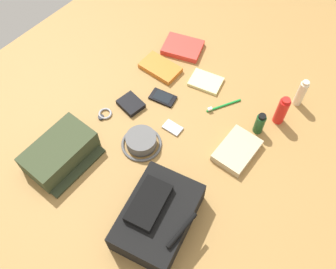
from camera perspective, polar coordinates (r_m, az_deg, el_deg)
The scene contains 16 objects.
ground_plane at distance 1.67m, azimuth -0.00°, elevation -0.94°, with size 2.64×2.02×0.02m, color #A2773D.
backpack at distance 1.44m, azimuth -1.61°, elevation -12.25°, with size 0.39×0.31×0.15m.
toiletry_pouch at distance 1.63m, azimuth -15.96°, elevation -2.64°, with size 0.30×0.22×0.10m.
bucket_hat at distance 1.63m, azimuth -4.05°, elevation -1.07°, with size 0.18×0.18×0.06m.
lotion_bottle at distance 1.81m, azimuth 19.42°, elevation 5.91°, with size 0.04×0.04×0.15m.
sunscreen_spray at distance 1.73m, azimuth 16.78°, elevation 3.46°, with size 0.05×0.05×0.16m.
shampoo_bottle at distance 1.69m, azimuth 13.66°, elevation 1.62°, with size 0.04×0.04×0.11m.
paperback_novel at distance 1.98m, azimuth 2.22°, elevation 12.97°, with size 0.20×0.23×0.03m.
travel_guidebook at distance 1.89m, azimuth -1.17°, elevation 10.02°, with size 0.12×0.20×0.03m.
cell_phone at distance 1.78m, azimuth -0.78°, elevation 5.60°, with size 0.09×0.13×0.01m.
media_player at distance 1.69m, azimuth 0.68°, elevation 1.03°, with size 0.06×0.09×0.01m.
wristwatch at distance 1.75m, azimuth -9.54°, elevation 3.05°, with size 0.07×0.06×0.01m.
toothbrush at distance 1.77m, azimuth 8.12°, elevation 4.29°, with size 0.16×0.09×0.02m.
wallet at distance 1.76m, azimuth -5.63°, elevation 4.61°, with size 0.09×0.11×0.02m, color black.
notepad at distance 1.85m, azimuth 5.72°, elevation 7.95°, with size 0.11×0.15×0.02m, color beige.
folded_towel at distance 1.64m, azimuth 10.36°, elevation -2.37°, with size 0.20×0.14×0.04m, color #C6B289.
Camera 1 is at (0.65, 0.55, 1.42)m, focal length 40.40 mm.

